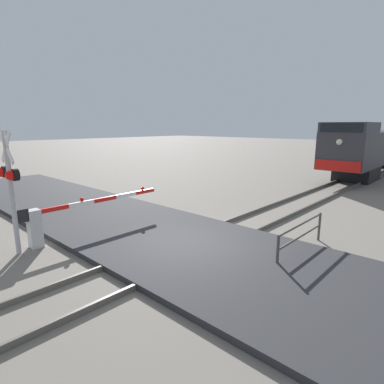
% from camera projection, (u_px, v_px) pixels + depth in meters
% --- Properties ---
extents(ground_plane, '(160.00, 160.00, 0.00)m').
position_uv_depth(ground_plane, '(190.00, 249.00, 9.65)').
color(ground_plane, slate).
extents(rail_track_left, '(0.08, 80.00, 0.15)m').
position_uv_depth(rail_track_left, '(174.00, 241.00, 10.11)').
color(rail_track_left, '#59544C').
rests_on(rail_track_left, ground_plane).
extents(rail_track_right, '(0.08, 80.00, 0.15)m').
position_uv_depth(rail_track_right, '(208.00, 254.00, 9.16)').
color(rail_track_right, '#59544C').
rests_on(rail_track_right, ground_plane).
extents(road_surface, '(36.00, 5.26, 0.17)m').
position_uv_depth(road_surface, '(190.00, 247.00, 9.63)').
color(road_surface, '#2D2D30').
rests_on(road_surface, ground_plane).
extents(locomotive, '(2.77, 18.85, 3.96)m').
position_uv_depth(locomotive, '(376.00, 147.00, 24.99)').
color(locomotive, black).
rests_on(locomotive, ground_plane).
extents(crossing_signal, '(1.18, 0.33, 3.66)m').
position_uv_depth(crossing_signal, '(9.00, 180.00, 8.85)').
color(crossing_signal, '#ADADB2').
rests_on(crossing_signal, ground_plane).
extents(crossing_gate, '(0.36, 5.37, 1.33)m').
position_uv_depth(crossing_gate, '(54.00, 218.00, 10.12)').
color(crossing_gate, silver).
rests_on(crossing_gate, ground_plane).
extents(guard_railing, '(0.08, 2.96, 0.95)m').
position_uv_depth(guard_railing, '(301.00, 233.00, 9.28)').
color(guard_railing, '#4C4742').
rests_on(guard_railing, ground_plane).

